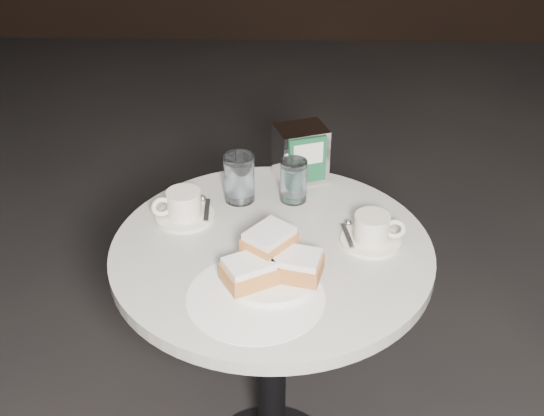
{
  "coord_description": "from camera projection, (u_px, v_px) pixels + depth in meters",
  "views": [
    {
      "loc": [
        0.03,
        -1.19,
        1.61
      ],
      "look_at": [
        0.0,
        0.02,
        0.83
      ],
      "focal_mm": 45.0,
      "sensor_mm": 36.0,
      "label": 1
    }
  ],
  "objects": [
    {
      "name": "coffee_cup_left",
      "position": [
        184.0,
        207.0,
        1.55
      ],
      "size": [
        0.17,
        0.17,
        0.07
      ],
      "rotation": [
        0.0,
        0.0,
        0.32
      ],
      "color": "white",
      "rests_on": "cafe_table"
    },
    {
      "name": "napkin_dispenser",
      "position": [
        301.0,
        153.0,
        1.68
      ],
      "size": [
        0.14,
        0.13,
        0.14
      ],
      "rotation": [
        0.0,
        0.0,
        0.34
      ],
      "color": "silver",
      "rests_on": "cafe_table"
    },
    {
      "name": "cafe_table",
      "position": [
        272.0,
        315.0,
        1.58
      ],
      "size": [
        0.7,
        0.7,
        0.74
      ],
      "color": "black",
      "rests_on": "ground"
    },
    {
      "name": "coffee_cup_right",
      "position": [
        372.0,
        231.0,
        1.47
      ],
      "size": [
        0.15,
        0.15,
        0.07
      ],
      "rotation": [
        0.0,
        0.0,
        -0.1
      ],
      "color": "white",
      "rests_on": "cafe_table"
    },
    {
      "name": "sugar_spill",
      "position": [
        256.0,
        297.0,
        1.33
      ],
      "size": [
        0.31,
        0.31,
        0.0
      ],
      "primitive_type": "cylinder",
      "rotation": [
        0.0,
        0.0,
        0.12
      ],
      "color": "white",
      "rests_on": "cafe_table"
    },
    {
      "name": "water_glass_left",
      "position": [
        239.0,
        179.0,
        1.61
      ],
      "size": [
        0.08,
        0.08,
        0.12
      ],
      "rotation": [
        0.0,
        0.0,
        0.19
      ],
      "color": "white",
      "rests_on": "cafe_table"
    },
    {
      "name": "water_glass_right",
      "position": [
        294.0,
        181.0,
        1.61
      ],
      "size": [
        0.08,
        0.08,
        0.1
      ],
      "rotation": [
        0.0,
        0.0,
        0.23
      ],
      "color": "white",
      "rests_on": "cafe_table"
    },
    {
      "name": "beignet_plate",
      "position": [
        271.0,
        264.0,
        1.36
      ],
      "size": [
        0.23,
        0.23,
        0.1
      ],
      "rotation": [
        0.0,
        0.0,
        0.19
      ],
      "color": "white",
      "rests_on": "cafe_table"
    }
  ]
}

